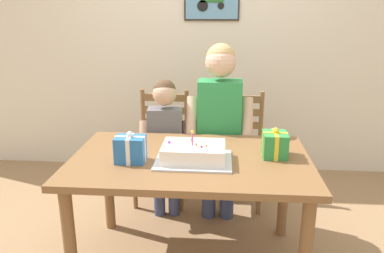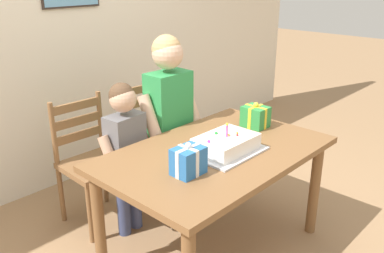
# 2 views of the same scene
# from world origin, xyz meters

# --- Properties ---
(ground_plane) EXTENTS (20.00, 20.00, 0.00)m
(ground_plane) POSITION_xyz_m (0.00, 0.00, 0.00)
(ground_plane) COLOR #997551
(back_wall) EXTENTS (6.40, 0.11, 2.60)m
(back_wall) POSITION_xyz_m (0.00, 1.63, 1.30)
(back_wall) COLOR silver
(back_wall) RESTS_ON ground
(dining_table) EXTENTS (1.42, 0.90, 0.72)m
(dining_table) POSITION_xyz_m (0.00, 0.00, 0.63)
(dining_table) COLOR brown
(dining_table) RESTS_ON ground
(birthday_cake) EXTENTS (0.44, 0.34, 0.19)m
(birthday_cake) POSITION_xyz_m (0.02, -0.06, 0.77)
(birthday_cake) COLOR silver
(birthday_cake) RESTS_ON dining_table
(gift_box_red_large) EXTENTS (0.17, 0.13, 0.19)m
(gift_box_red_large) POSITION_xyz_m (-0.34, -0.09, 0.80)
(gift_box_red_large) COLOR #286BB7
(gift_box_red_large) RESTS_ON dining_table
(gift_box_beside_cake) EXTENTS (0.15, 0.17, 0.18)m
(gift_box_beside_cake) POSITION_xyz_m (0.50, 0.06, 0.80)
(gift_box_beside_cake) COLOR #2D8E42
(gift_box_beside_cake) RESTS_ON dining_table
(chair_left) EXTENTS (0.43, 0.43, 0.92)m
(chair_left) POSITION_xyz_m (-0.31, 0.89, 0.47)
(chair_left) COLOR brown
(chair_left) RESTS_ON ground
(chair_right) EXTENTS (0.45, 0.45, 0.92)m
(chair_right) POSITION_xyz_m (0.32, 0.89, 0.47)
(chair_right) COLOR brown
(chair_right) RESTS_ON ground
(child_older) EXTENTS (0.49, 0.27, 1.35)m
(child_older) POSITION_xyz_m (0.17, 0.58, 0.82)
(child_older) COLOR #38426B
(child_older) RESTS_ON ground
(child_younger) EXTENTS (0.40, 0.24, 1.09)m
(child_younger) POSITION_xyz_m (-0.24, 0.58, 0.66)
(child_younger) COLOR #38426B
(child_younger) RESTS_ON ground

